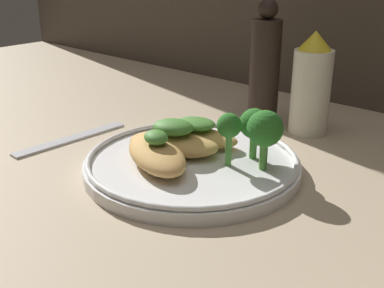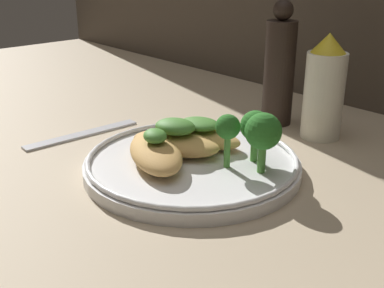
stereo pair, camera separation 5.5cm
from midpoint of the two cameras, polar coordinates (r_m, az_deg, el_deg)
The scene contains 9 objects.
ground_plane at distance 56.41cm, azimuth 2.79°, elevation -3.73°, with size 180.00×180.00×1.00cm, color tan.
plate at distance 55.78cm, azimuth 2.82°, elevation -2.35°, with size 25.05×25.05×2.00cm.
grilled_meat_front at distance 53.98cm, azimuth -1.46°, elevation -1.00°, with size 12.83×9.95×4.15cm.
grilled_meat_middle at distance 56.71cm, azimuth 0.45°, elevation 0.29°, with size 12.48×9.72×4.23cm.
grilled_meat_back at distance 59.28cm, azimuth 3.50°, elevation 1.06°, with size 11.82×8.22×3.50cm.
broccoli_bunch at distance 52.90cm, azimuth 10.36°, elevation 1.61°, with size 6.86×6.69×6.76cm.
sauce_bottle at distance 67.57cm, azimuth 17.69°, elevation 6.21°, with size 5.36×5.36×14.19cm.
pepper_grinder at distance 71.28cm, azimuth 12.51°, elevation 8.63°, with size 4.39×4.39×17.81cm.
fork at distance 67.94cm, azimuth -10.63°, elevation 1.20°, with size 2.31×16.90×0.60cm.
Camera 2 is at (37.90, -34.05, 23.87)cm, focal length 45.00 mm.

